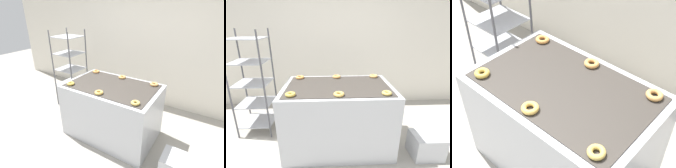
{
  "view_description": "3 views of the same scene",
  "coord_description": "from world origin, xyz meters",
  "views": [
    {
      "loc": [
        1.28,
        -1.37,
        2.01
      ],
      "look_at": [
        0.0,
        0.71,
        0.92
      ],
      "focal_mm": 28.0,
      "sensor_mm": 36.0,
      "label": 1
    },
    {
      "loc": [
        -0.1,
        -1.44,
        1.69
      ],
      "look_at": [
        0.0,
        0.71,
        0.92
      ],
      "focal_mm": 28.0,
      "sensor_mm": 36.0,
      "label": 2
    },
    {
      "loc": [
        1.15,
        -0.58,
        2.39
      ],
      "look_at": [
        0.0,
        0.71,
        0.92
      ],
      "focal_mm": 50.0,
      "sensor_mm": 36.0,
      "label": 3
    }
  ],
  "objects": [
    {
      "name": "wall_back",
      "position": [
        0.0,
        2.12,
        1.4
      ],
      "size": [
        8.0,
        0.05,
        2.8
      ],
      "color": "silver",
      "rests_on": "ground_plane"
    },
    {
      "name": "ground_plane",
      "position": [
        0.0,
        0.0,
        0.0
      ],
      "size": [
        14.0,
        14.0,
        0.0
      ],
      "primitive_type": "plane",
      "color": "#9E998E"
    },
    {
      "name": "fryer_machine",
      "position": [
        0.0,
        0.71,
        0.45
      ],
      "size": [
        1.43,
        0.92,
        0.9
      ],
      "color": "#B7BABF",
      "rests_on": "ground_plane"
    },
    {
      "name": "donut_far_right",
      "position": [
        0.55,
        1.04,
        0.92
      ],
      "size": [
        0.12,
        0.12,
        0.04
      ],
      "primitive_type": "torus",
      "color": "tan",
      "rests_on": "fryer_machine"
    },
    {
      "name": "glaze_bin",
      "position": [
        1.15,
        0.39,
        0.16
      ],
      "size": [
        0.39,
        0.33,
        0.32
      ],
      "color": "#B7BABF",
      "rests_on": "ground_plane"
    },
    {
      "name": "donut_near_center",
      "position": [
        -0.01,
        0.37,
        0.92
      ],
      "size": [
        0.12,
        0.12,
        0.04
      ],
      "primitive_type": "torus",
      "color": "gold",
      "rests_on": "fryer_machine"
    },
    {
      "name": "donut_far_center",
      "position": [
        -0.01,
        1.05,
        0.92
      ],
      "size": [
        0.12,
        0.12,
        0.04
      ],
      "primitive_type": "torus",
      "color": "#D8974E",
      "rests_on": "fryer_machine"
    },
    {
      "name": "donut_far_left",
      "position": [
        -0.55,
        1.04,
        0.92
      ],
      "size": [
        0.12,
        0.12,
        0.03
      ],
      "primitive_type": "torus",
      "color": "#DC9147",
      "rests_on": "fryer_machine"
    },
    {
      "name": "baking_rack_cart",
      "position": [
        -1.27,
        1.12,
        0.81
      ],
      "size": [
        0.51,
        0.49,
        1.6
      ],
      "color": "#4C4C51",
      "rests_on": "ground_plane"
    },
    {
      "name": "donut_near_right",
      "position": [
        0.55,
        0.38,
        0.92
      ],
      "size": [
        0.11,
        0.11,
        0.04
      ],
      "primitive_type": "torus",
      "color": "tan",
      "rests_on": "fryer_machine"
    },
    {
      "name": "donut_near_left",
      "position": [
        -0.55,
        0.39,
        0.92
      ],
      "size": [
        0.12,
        0.12,
        0.04
      ],
      "primitive_type": "torus",
      "color": "gold",
      "rests_on": "fryer_machine"
    }
  ]
}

